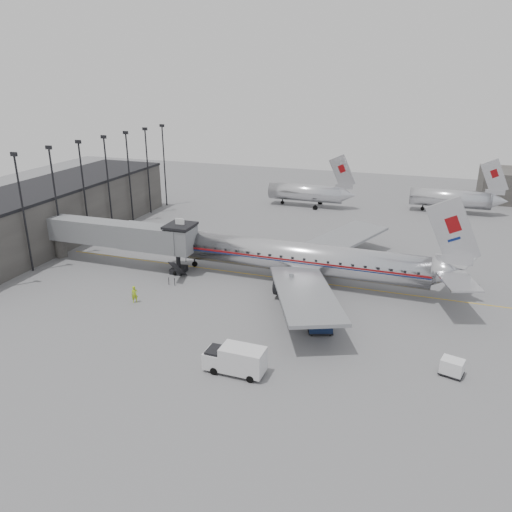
# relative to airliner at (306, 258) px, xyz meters

# --- Properties ---
(ground) EXTENTS (160.00, 160.00, 0.00)m
(ground) POSITION_rel_airliner_xyz_m (-6.76, -5.90, -3.05)
(ground) COLOR slate
(ground) RESTS_ON ground
(terminal) EXTENTS (12.00, 46.00, 8.00)m
(terminal) POSITION_rel_airliner_xyz_m (-40.76, 4.10, 0.95)
(terminal) COLOR #3A3835
(terminal) RESTS_ON ground
(apron_line) EXTENTS (60.00, 0.15, 0.01)m
(apron_line) POSITION_rel_airliner_xyz_m (-3.76, 0.10, -3.04)
(apron_line) COLOR gold
(apron_line) RESTS_ON ground
(jet_bridge) EXTENTS (21.00, 6.20, 7.10)m
(jet_bridge) POSITION_rel_airliner_xyz_m (-23.43, -2.23, 1.13)
(jet_bridge) COLOR slate
(jet_bridge) RESTS_ON ground
(floodlight_masts) EXTENTS (0.90, 42.25, 15.25)m
(floodlight_masts) POSITION_rel_airliner_xyz_m (-34.26, 7.10, 5.32)
(floodlight_masts) COLOR black
(floodlight_masts) RESTS_ON ground
(distant_aircraft_near) EXTENTS (16.39, 3.20, 10.26)m
(distant_aircraft_near) POSITION_rel_airliner_xyz_m (-8.56, 36.10, -0.31)
(distant_aircraft_near) COLOR silver
(distant_aircraft_near) RESTS_ON ground
(distant_aircraft_mid) EXTENTS (16.39, 3.20, 10.26)m
(distant_aircraft_mid) POSITION_rel_airliner_xyz_m (17.44, 40.10, -0.31)
(distant_aircraft_mid) COLOR silver
(distant_aircraft_mid) RESTS_ON ground
(airliner) EXTENTS (38.31, 35.51, 12.12)m
(airliner) POSITION_rel_airliner_xyz_m (0.00, 0.00, 0.00)
(airliner) COLOR silver
(airliner) RESTS_ON ground
(service_van) EXTENTS (5.33, 2.23, 2.48)m
(service_van) POSITION_rel_airliner_xyz_m (-0.97, -21.21, -1.74)
(service_van) COLOR silver
(service_van) RESTS_ON ground
(baggage_cart_navy) EXTENTS (2.87, 2.52, 1.88)m
(baggage_cart_navy) POSITION_rel_airliner_xyz_m (4.41, -11.96, -2.05)
(baggage_cart_navy) COLOR #0E1A3A
(baggage_cart_navy) RESTS_ON ground
(baggage_cart_white) EXTENTS (2.19, 1.87, 1.48)m
(baggage_cart_white) POSITION_rel_airliner_xyz_m (16.51, -15.63, -2.26)
(baggage_cart_white) COLOR silver
(baggage_cart_white) RESTS_ON ground
(ramp_worker) EXTENTS (0.84, 0.81, 1.94)m
(ramp_worker) POSITION_rel_airliner_xyz_m (-16.59, -11.90, -2.08)
(ramp_worker) COLOR #9DC316
(ramp_worker) RESTS_ON ground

